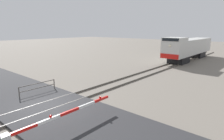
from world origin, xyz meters
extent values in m
plane|color=slate|center=(0.00, 0.00, 0.00)|extent=(160.00, 160.00, 0.00)
cube|color=#59544C|center=(-0.72, 0.00, 0.07)|extent=(0.08, 80.00, 0.15)
cube|color=#59544C|center=(0.72, 0.00, 0.07)|extent=(0.08, 80.00, 0.15)
cube|color=#2D2D30|center=(0.00, 0.00, 0.07)|extent=(36.00, 5.64, 0.14)
cube|color=black|center=(0.00, 22.25, 0.53)|extent=(2.34, 3.20, 1.05)
cube|color=black|center=(0.00, 30.61, 0.53)|extent=(2.34, 3.20, 1.05)
cube|color=silver|center=(0.00, 26.43, 2.24)|extent=(2.76, 15.20, 2.38)
cube|color=silver|center=(0.00, 20.37, 3.68)|extent=(2.70, 3.08, 0.49)
cube|color=black|center=(0.00, 18.80, 3.68)|extent=(2.34, 0.06, 0.39)
cube|color=red|center=(0.00, 18.79, 1.40)|extent=(2.62, 0.08, 0.64)
sphere|color=#F2EACC|center=(0.00, 18.78, 2.90)|extent=(0.36, 0.36, 0.36)
cube|color=red|center=(3.48, -3.02, 0.98)|extent=(0.10, 1.17, 0.14)
cube|color=white|center=(3.48, -1.85, 0.98)|extent=(0.10, 1.17, 0.14)
cube|color=red|center=(3.48, -0.68, 0.98)|extent=(0.10, 1.17, 0.14)
cube|color=white|center=(3.48, 0.49, 0.98)|extent=(0.10, 1.17, 0.14)
cube|color=red|center=(3.48, 1.66, 0.98)|extent=(0.10, 1.17, 0.14)
sphere|color=red|center=(3.48, -1.76, 1.12)|extent=(0.14, 0.14, 0.14)
sphere|color=red|center=(3.48, 1.58, 1.12)|extent=(0.14, 0.14, 0.14)
cylinder|color=#4C4742|center=(-2.90, -0.47, 0.47)|extent=(0.08, 0.08, 0.95)
cylinder|color=#4C4742|center=(-2.90, 2.50, 0.47)|extent=(0.08, 0.08, 0.95)
cylinder|color=#4C4742|center=(-2.90, 1.02, 0.91)|extent=(0.06, 2.97, 0.06)
cylinder|color=#4C4742|center=(-2.90, 1.02, 0.52)|extent=(0.06, 2.97, 0.06)
camera|label=1|loc=(11.11, -6.19, 5.16)|focal=30.74mm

